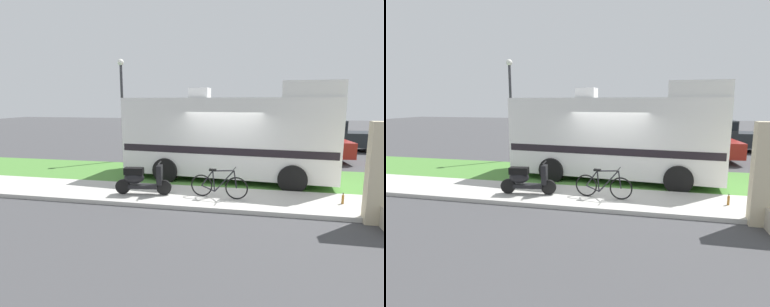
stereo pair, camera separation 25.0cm
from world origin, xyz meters
The scene contains 10 objects.
ground_plane centered at (0.00, 0.00, 0.00)m, with size 80.00×80.00×0.00m, color #424244.
sidewalk centered at (0.00, -1.20, 0.06)m, with size 24.00×2.00×0.12m.
grass_strip centered at (0.00, 1.50, 0.04)m, with size 24.00×3.40×0.08m.
motorhome_rv centered at (0.20, 1.41, 1.65)m, with size 7.42×3.17×3.46m.
scooter centered at (-2.23, -1.41, 0.58)m, with size 1.67×0.53×0.97m.
bicycle centered at (0.06, -1.29, 0.49)m, with size 1.65×0.52×0.87m.
pickup_truck_near centered at (1.86, 5.57, 1.00)m, with size 5.87×2.54×1.89m.
pickup_truck_far centered at (5.80, 9.50, 0.95)m, with size 5.37×2.11×1.77m.
bottle_green centered at (3.39, -1.17, 0.25)m, with size 0.07×0.07×0.30m.
street_lamp_post centered at (-4.96, 3.60, 2.82)m, with size 0.28×0.28×4.70m.
Camera 2 is at (1.23, -9.72, 2.85)m, focal length 28.90 mm.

